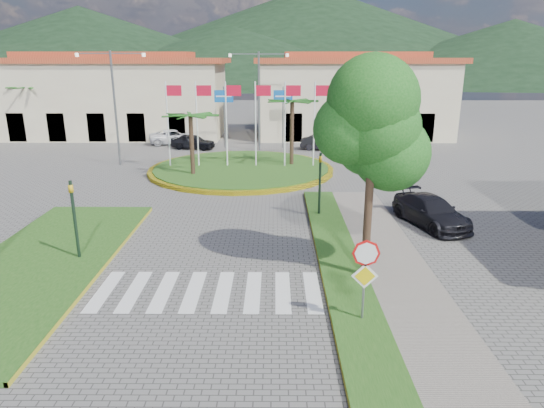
{
  "coord_description": "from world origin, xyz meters",
  "views": [
    {
      "loc": [
        2.33,
        -10.7,
        7.52
      ],
      "look_at": [
        2.21,
        8.0,
        1.86
      ],
      "focal_mm": 32.0,
      "sensor_mm": 36.0,
      "label": 1
    }
  ],
  "objects_px": {
    "white_van": "(175,137)",
    "car_side_right": "(431,211)",
    "car_dark_a": "(193,142)",
    "deciduous_tree": "(373,133)",
    "stop_sign": "(365,268)",
    "car_dark_b": "(324,143)",
    "roundabout_island": "(241,169)"
  },
  "relations": [
    {
      "from": "stop_sign",
      "to": "white_van",
      "type": "xyz_separation_m",
      "value": [
        -11.63,
        31.01,
        -1.15
      ]
    },
    {
      "from": "car_dark_b",
      "to": "deciduous_tree",
      "type": "bearing_deg",
      "value": -167.7
    },
    {
      "from": "deciduous_tree",
      "to": "car_dark_b",
      "type": "relative_size",
      "value": 1.74
    },
    {
      "from": "car_side_right",
      "to": "stop_sign",
      "type": "bearing_deg",
      "value": -136.3
    },
    {
      "from": "deciduous_tree",
      "to": "white_van",
      "type": "relative_size",
      "value": 1.48
    },
    {
      "from": "car_dark_a",
      "to": "deciduous_tree",
      "type": "bearing_deg",
      "value": -144.53
    },
    {
      "from": "car_dark_a",
      "to": "car_dark_b",
      "type": "xyz_separation_m",
      "value": [
        11.19,
        -0.47,
        0.01
      ]
    },
    {
      "from": "stop_sign",
      "to": "car_dark_a",
      "type": "relative_size",
      "value": 0.71
    },
    {
      "from": "deciduous_tree",
      "to": "car_side_right",
      "type": "distance_m",
      "value": 8.44
    },
    {
      "from": "deciduous_tree",
      "to": "white_van",
      "type": "distance_m",
      "value": 30.87
    },
    {
      "from": "car_side_right",
      "to": "car_dark_a",
      "type": "bearing_deg",
      "value": 107.7
    },
    {
      "from": "white_van",
      "to": "car_dark_a",
      "type": "bearing_deg",
      "value": -157.51
    },
    {
      "from": "car_dark_a",
      "to": "stop_sign",
      "type": "bearing_deg",
      "value": -147.74
    },
    {
      "from": "stop_sign",
      "to": "car_dark_b",
      "type": "relative_size",
      "value": 0.68
    },
    {
      "from": "deciduous_tree",
      "to": "car_dark_b",
      "type": "bearing_deg",
      "value": 87.73
    },
    {
      "from": "stop_sign",
      "to": "car_dark_b",
      "type": "distance_m",
      "value": 28.11
    },
    {
      "from": "car_dark_b",
      "to": "car_side_right",
      "type": "relative_size",
      "value": 0.85
    },
    {
      "from": "stop_sign",
      "to": "car_dark_a",
      "type": "bearing_deg",
      "value": 108.61
    },
    {
      "from": "white_van",
      "to": "car_side_right",
      "type": "height_order",
      "value": "car_side_right"
    },
    {
      "from": "white_van",
      "to": "car_dark_b",
      "type": "bearing_deg",
      "value": -119.23
    },
    {
      "from": "deciduous_tree",
      "to": "roundabout_island",
      "type": "bearing_deg",
      "value": 107.91
    },
    {
      "from": "car_dark_a",
      "to": "white_van",
      "type": "bearing_deg",
      "value": 52.68
    },
    {
      "from": "roundabout_island",
      "to": "stop_sign",
      "type": "bearing_deg",
      "value": -76.27
    },
    {
      "from": "stop_sign",
      "to": "deciduous_tree",
      "type": "relative_size",
      "value": 0.39
    },
    {
      "from": "stop_sign",
      "to": "car_side_right",
      "type": "xyz_separation_m",
      "value": [
        4.71,
        8.88,
        -1.12
      ]
    },
    {
      "from": "car_dark_b",
      "to": "car_side_right",
      "type": "distance_m",
      "value": 19.41
    },
    {
      "from": "roundabout_island",
      "to": "car_dark_b",
      "type": "relative_size",
      "value": 3.26
    },
    {
      "from": "stop_sign",
      "to": "car_dark_b",
      "type": "height_order",
      "value": "stop_sign"
    },
    {
      "from": "stop_sign",
      "to": "white_van",
      "type": "relative_size",
      "value": 0.58
    },
    {
      "from": "car_side_right",
      "to": "roundabout_island",
      "type": "bearing_deg",
      "value": 112.33
    },
    {
      "from": "roundabout_island",
      "to": "white_van",
      "type": "height_order",
      "value": "roundabout_island"
    },
    {
      "from": "white_van",
      "to": "car_dark_b",
      "type": "relative_size",
      "value": 1.18
    }
  ]
}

